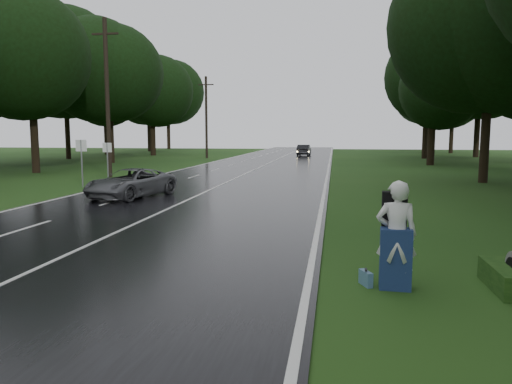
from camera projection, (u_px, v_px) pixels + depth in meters
ground at (85, 248)px, 12.42m from camera, size 160.00×160.00×0.00m
road at (238, 177)px, 32.02m from camera, size 12.00×140.00×0.04m
lane_center at (238, 177)px, 32.02m from camera, size 0.12×140.00×0.01m
grey_car at (131, 183)px, 21.92m from camera, size 3.29×5.04×1.29m
far_car at (304, 150)px, 62.27m from camera, size 1.64×4.35×1.42m
hitchhiker at (396, 239)px, 9.11m from camera, size 0.78×0.71×2.06m
suitcase at (366, 278)px, 9.38m from camera, size 0.26×0.41×0.28m
utility_pole_mid at (110, 177)px, 32.45m from camera, size 1.80×0.28×10.32m
utility_pole_far at (207, 158)px, 56.96m from camera, size 1.80×0.28×9.41m
road_sign_a at (83, 187)px, 26.39m from camera, size 0.62×0.10×2.57m
road_sign_b at (108, 182)px, 29.36m from camera, size 0.56×0.10×2.35m
tree_left_d at (36, 173)px, 36.07m from camera, size 9.59×9.59×14.98m
tree_left_e at (112, 163)px, 48.40m from camera, size 9.91×9.91×15.48m
tree_left_f at (153, 155)px, 64.39m from camera, size 9.33×9.33×14.58m
tree_right_d at (483, 183)px, 28.96m from camera, size 10.18×10.18×15.90m
tree_right_e at (430, 165)px, 44.79m from camera, size 7.92×7.92×12.38m
tree_right_f at (424, 158)px, 56.38m from camera, size 10.19×10.19×15.91m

